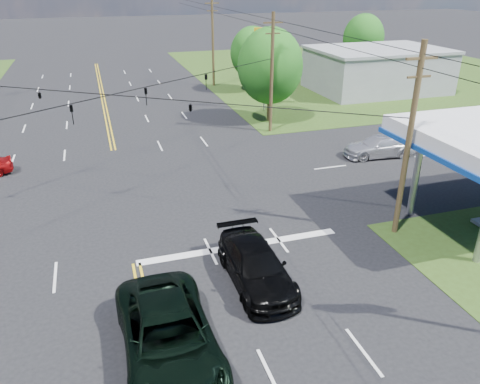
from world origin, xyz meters
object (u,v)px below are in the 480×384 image
object	(u,v)px
tree_right_b	(253,53)
pickup_dkgreen	(169,336)
pole_ne	(272,72)
pole_se	(409,141)
retail_ne	(377,71)
tree_right_a	(270,66)
pole_right_far	(213,41)
tree_far_r	(363,38)
suv_black	(256,266)

from	to	relation	value
tree_right_b	pickup_dkgreen	world-z (taller)	tree_right_b
pole_ne	pickup_dkgreen	size ratio (longest dim) A/B	1.42
pole_se	tree_right_b	bearing A→B (deg)	83.95
retail_ne	tree_right_b	bearing A→B (deg)	163.50
tree_right_a	tree_right_b	distance (m)	12.27
pole_right_far	retail_ne	bearing A→B (deg)	-25.20
pole_right_far	tree_right_a	world-z (taller)	pole_right_far
pole_se	pole_ne	world-z (taller)	same
tree_far_r	pickup_dkgreen	size ratio (longest dim) A/B	1.14
pole_se	tree_right_b	distance (m)	33.19
suv_black	tree_far_r	bearing A→B (deg)	54.24
tree_right_b	suv_black	size ratio (longest dim) A/B	1.26
pole_se	suv_black	distance (m)	9.40
tree_right_b	pole_right_far	bearing A→B (deg)	131.19
tree_far_r	pickup_dkgreen	bearing A→B (deg)	-127.15
tree_far_r	pole_se	bearing A→B (deg)	-118.30
pole_se	tree_right_b	world-z (taller)	pole_se
pole_se	pickup_dkgreen	bearing A→B (deg)	-157.35
pole_right_far	tree_right_b	xyz separation A→B (m)	(3.50, -4.00, -0.95)
pickup_dkgreen	pole_se	bearing A→B (deg)	21.72
tree_right_a	tree_far_r	distance (m)	26.91
pole_right_far	suv_black	world-z (taller)	pole_right_far
pole_right_far	suv_black	distance (m)	40.04
pole_ne	suv_black	world-z (taller)	pole_ne
pickup_dkgreen	tree_right_a	bearing A→B (deg)	61.82
pole_ne	tree_right_a	world-z (taller)	pole_ne
pole_ne	tree_right_b	world-z (taller)	pole_ne
retail_ne	tree_right_b	xyz separation A→B (m)	(-13.50, 4.00, 2.02)
pole_ne	tree_far_r	distance (m)	29.70
pole_ne	tree_right_b	size ratio (longest dim) A/B	1.34
pole_ne	retail_ne	bearing A→B (deg)	32.91
tree_right_b	pole_ne	bearing A→B (deg)	-103.13
pole_ne	pickup_dkgreen	world-z (taller)	pole_ne
pole_right_far	tree_right_b	size ratio (longest dim) A/B	1.41
retail_ne	pole_se	xyz separation A→B (m)	(-17.00, -29.00, 2.72)
retail_ne	pole_right_far	distance (m)	19.02
tree_far_r	tree_right_b	bearing A→B (deg)	-161.08
pole_ne	suv_black	distance (m)	21.96
tree_right_a	pickup_dkgreen	distance (m)	29.75
tree_right_a	tree_far_r	world-z (taller)	tree_right_a
pole_se	retail_ne	bearing A→B (deg)	59.62
retail_ne	pickup_dkgreen	size ratio (longest dim) A/B	2.09
tree_right_b	retail_ne	bearing A→B (deg)	-16.50
pole_right_far	pole_se	bearing A→B (deg)	-90.00
pole_se	pole_ne	size ratio (longest dim) A/B	1.00
tree_right_b	pickup_dkgreen	bearing A→B (deg)	-112.72
suv_black	pickup_dkgreen	bearing A→B (deg)	-142.65
pole_right_far	pickup_dkgreen	xyz separation A→B (m)	(-12.50, -42.22, -4.24)
pickup_dkgreen	tree_far_r	bearing A→B (deg)	51.92
pole_right_far	tree_right_b	bearing A→B (deg)	-48.81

